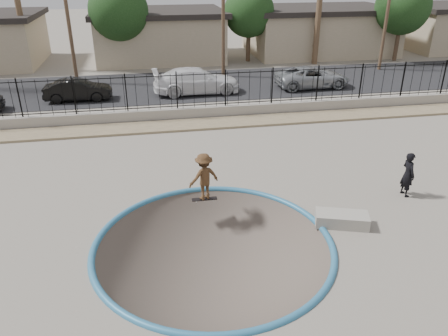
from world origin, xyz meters
The scene contains 22 objects.
ground centered at (0.00, 12.00, -1.10)m, with size 120.00×120.00×2.20m, color slate.
bowl_pit centered at (0.00, -1.00, 0.00)m, with size 6.84×6.84×1.80m, color #50463D, non-canonical shape.
coping_ring centered at (0.00, -1.00, 0.00)m, with size 7.04×7.04×0.20m, color teal.
rock_strip centered at (0.00, 9.20, 0.06)m, with size 42.00×1.60×0.11m, color #9A8865.
retaining_wall centered at (0.00, 10.30, 0.30)m, with size 42.00×0.45×0.60m, color gray.
fence centered at (0.00, 10.30, 1.50)m, with size 40.00×0.04×1.80m.
street centered at (0.00, 17.00, 0.02)m, with size 90.00×8.00×0.04m, color black.
house_center centered at (0.00, 26.50, 1.97)m, with size 10.60×8.60×3.90m.
house_east centered at (14.00, 26.50, 1.97)m, with size 12.60×8.60×3.90m.
utility_pole_left centered at (-6.00, 19.00, 4.70)m, with size 1.70×0.24×9.00m.
utility_pole_mid centered at (4.00, 19.00, 4.96)m, with size 1.70×0.24×9.50m.
utility_pole_right centered at (16.00, 19.00, 4.70)m, with size 1.70×0.24×9.00m.
street_tree_left centered at (-3.00, 23.00, 4.19)m, with size 4.32×4.32×6.36m.
street_tree_mid centered at (7.00, 24.00, 3.84)m, with size 3.96×3.96×5.83m.
street_tree_right centered at (19.00, 22.00, 4.19)m, with size 4.32×4.32×6.36m.
skater centered at (0.12, 1.60, 0.82)m, with size 1.06×0.61×1.64m, color brown.
skateboard centered at (0.12, 1.60, 0.06)m, with size 0.87×0.23×0.07m.
videographer centered at (7.07, 0.72, 0.80)m, with size 0.58×0.38×1.60m, color black.
concrete_ledge centered at (4.08, -0.68, 0.20)m, with size 1.60×0.70×0.40m, color #9A9589.
car_b centered at (-5.41, 14.71, 0.66)m, with size 1.32×3.80×1.25m, color black.
car_c centered at (1.60, 15.00, 0.80)m, with size 2.15×5.30×1.54m, color white.
car_d centered at (9.09, 15.00, 0.70)m, with size 2.20×4.77×1.33m, color #9DA1A6.
Camera 1 is at (-1.63, -11.33, 7.41)m, focal length 35.00 mm.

